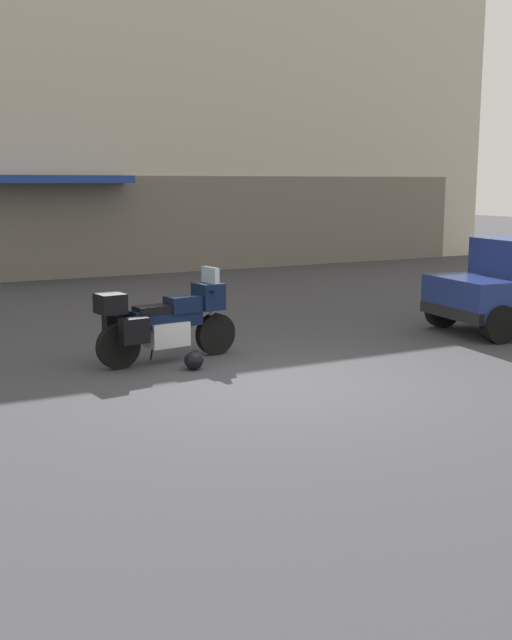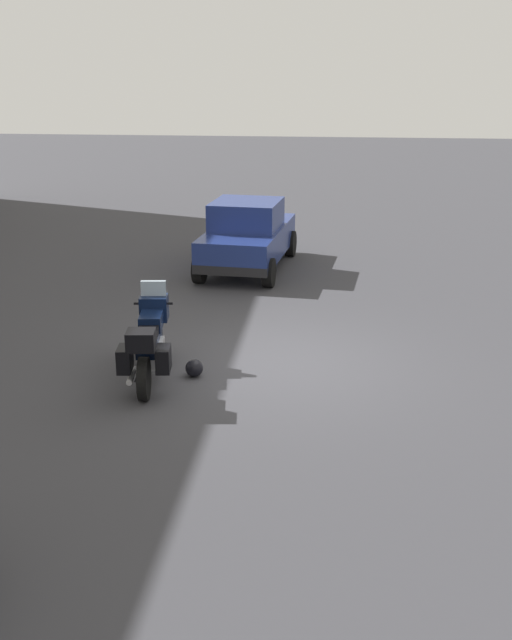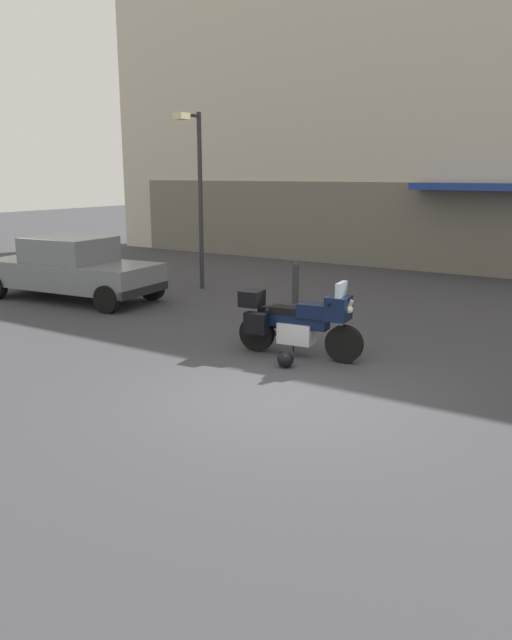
{
  "view_description": "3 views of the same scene",
  "coord_description": "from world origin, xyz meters",
  "views": [
    {
      "loc": [
        -4.84,
        -8.49,
        2.63
      ],
      "look_at": [
        -0.24,
        0.24,
        0.84
      ],
      "focal_mm": 42.88,
      "sensor_mm": 36.0,
      "label": 1
    },
    {
      "loc": [
        -11.72,
        -0.92,
        4.68
      ],
      "look_at": [
        -0.17,
        0.33,
        0.79
      ],
      "focal_mm": 43.41,
      "sensor_mm": 36.0,
      "label": 2
    },
    {
      "loc": [
        4.16,
        -7.18,
        3.11
      ],
      "look_at": [
        -0.89,
        0.64,
        0.89
      ],
      "focal_mm": 34.88,
      "sensor_mm": 36.0,
      "label": 3
    }
  ],
  "objects": [
    {
      "name": "ground_plane",
      "position": [
        0.0,
        0.0,
        0.0
      ],
      "size": [
        80.0,
        80.0,
        0.0
      ],
      "primitive_type": "plane",
      "color": "#38383D"
    },
    {
      "name": "motorcycle",
      "position": [
        -0.86,
        1.9,
        0.62
      ],
      "size": [
        2.26,
        0.86,
        1.36
      ],
      "rotation": [
        0.0,
        0.0,
        0.12
      ],
      "color": "black",
      "rests_on": "ground"
    },
    {
      "name": "car_sedan_far",
      "position": [
        -8.0,
        3.2,
        0.78
      ],
      "size": [
        4.69,
        2.3,
        1.56
      ],
      "rotation": [
        0.0,
        0.0,
        3.24
      ],
      "color": "slate",
      "rests_on": "ground"
    },
    {
      "name": "helmet",
      "position": [
        -0.7,
        1.25,
        0.14
      ],
      "size": [
        0.28,
        0.28,
        0.28
      ],
      "primitive_type": "sphere",
      "color": "black",
      "rests_on": "ground"
    },
    {
      "name": "bollard_curbside",
      "position": [
        -3.06,
        5.77,
        0.53
      ],
      "size": [
        0.16,
        0.16,
        1.01
      ],
      "color": "#333338",
      "rests_on": "ground"
    },
    {
      "name": "streetlamp_curbside",
      "position": [
        -6.21,
        6.01,
        2.83
      ],
      "size": [
        0.28,
        0.94,
        4.63
      ],
      "color": "#2D2D33",
      "rests_on": "ground"
    }
  ]
}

